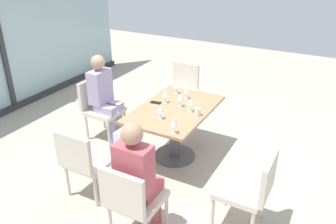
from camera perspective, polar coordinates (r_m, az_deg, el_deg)
ground_plane at (r=4.76m, az=1.07°, el=-7.31°), size 12.00×12.00×0.00m
window_wall_backdrop at (r=6.29m, az=-26.13°, el=10.49°), size 5.74×0.10×2.70m
dining_table_main at (r=4.48m, az=1.13°, el=-1.41°), size 1.34×0.87×0.73m
chair_side_end at (r=3.30m, az=-5.97°, el=-14.07°), size 0.50×0.46×0.87m
chair_near_window at (r=5.14m, az=-11.35°, el=1.11°), size 0.46×0.51×0.87m
chair_far_right at (r=5.68m, az=2.27°, el=4.08°), size 0.50×0.46×0.87m
chair_front_left at (r=3.50m, az=13.56°, el=-11.99°), size 0.46×0.50×0.87m
chair_far_left at (r=3.91m, az=-13.67°, el=-7.62°), size 0.50×0.46×0.87m
person_side_end at (r=3.24m, az=-5.04°, el=-10.24°), size 0.39×0.34×1.26m
person_near_window at (r=4.99m, az=-10.57°, el=2.98°), size 0.34×0.39×1.26m
wine_glass_0 at (r=3.76m, az=1.02°, el=-1.73°), size 0.07×0.07×0.18m
wine_glass_1 at (r=4.50m, az=-0.45°, el=3.08°), size 0.07×0.07×0.18m
wine_glass_2 at (r=4.40m, az=2.07°, el=2.50°), size 0.07×0.07×0.18m
wine_glass_3 at (r=4.64m, az=3.08°, el=3.75°), size 0.07×0.07×0.18m
wine_glass_4 at (r=4.26m, az=3.77°, el=1.66°), size 0.07×0.07×0.18m
wine_glass_5 at (r=4.80m, az=1.45°, el=4.58°), size 0.07×0.07×0.18m
wine_glass_6 at (r=4.07m, az=-1.26°, el=0.54°), size 0.07×0.07×0.18m
coffee_cup at (r=4.21m, az=4.93°, el=0.02°), size 0.08×0.08×0.09m
cell_phone_on_table at (r=4.55m, az=-2.04°, el=1.58°), size 0.09×0.15×0.01m
handbag_1 at (r=4.92m, az=-7.23°, el=-4.44°), size 0.30×0.17×0.28m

